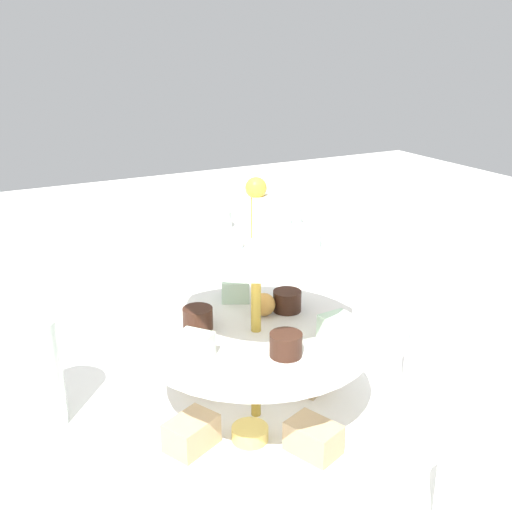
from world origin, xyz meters
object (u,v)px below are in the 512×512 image
at_px(butter_knife_left, 221,311).
at_px(water_glass_short_left, 477,490).
at_px(tiered_serving_stand, 256,352).
at_px(water_glass_mid_back, 432,356).
at_px(water_glass_tall_right, 28,374).

bearing_deg(butter_knife_left, water_glass_short_left, 98.12).
bearing_deg(tiered_serving_stand, butter_knife_left, 162.63).
relative_size(butter_knife_left, water_glass_mid_back, 1.99).
relative_size(tiered_serving_stand, water_glass_tall_right, 2.38).
distance_m(water_glass_short_left, butter_knife_left, 0.48).
height_order(tiered_serving_stand, water_glass_tall_right, tiered_serving_stand).
bearing_deg(water_glass_mid_back, water_glass_short_left, -33.15).
relative_size(tiered_serving_stand, water_glass_short_left, 3.91).
relative_size(water_glass_short_left, butter_knife_left, 0.42).
distance_m(water_glass_tall_right, water_glass_short_left, 0.43).
height_order(water_glass_short_left, water_glass_mid_back, water_glass_mid_back).
distance_m(water_glass_tall_right, water_glass_mid_back, 0.43).
xyz_separation_m(water_glass_tall_right, water_glass_short_left, (0.32, 0.29, -0.02)).
height_order(tiered_serving_stand, water_glass_mid_back, tiered_serving_stand).
height_order(butter_knife_left, water_glass_mid_back, water_glass_mid_back).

